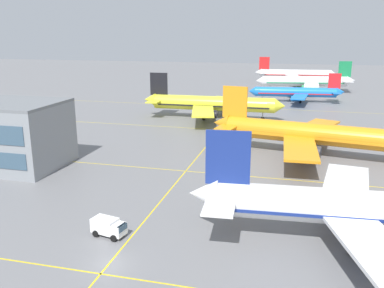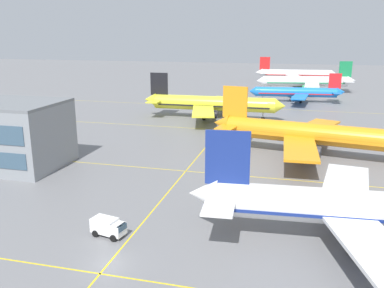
# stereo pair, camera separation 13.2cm
# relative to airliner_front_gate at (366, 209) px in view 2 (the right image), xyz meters

# --- Properties ---
(ground_plane) EXTENTS (600.00, 600.00, 0.00)m
(ground_plane) POSITION_rel_airliner_front_gate_xyz_m (-26.27, -10.92, -4.34)
(ground_plane) COLOR slate
(airliner_front_gate) EXTENTS (40.88, 35.17, 12.71)m
(airliner_front_gate) POSITION_rel_airliner_front_gate_xyz_m (0.00, 0.00, 0.00)
(airliner_front_gate) COLOR white
(airliner_front_gate) RESTS_ON ground
(airliner_second_row) EXTENTS (41.18, 35.09, 12.83)m
(airliner_second_row) POSITION_rel_airliner_front_gate_xyz_m (-5.04, 35.04, 0.04)
(airliner_second_row) COLOR orange
(airliner_second_row) RESTS_ON ground
(airliner_third_row) EXTENTS (40.02, 34.63, 12.48)m
(airliner_third_row) POSITION_rel_airliner_front_gate_xyz_m (-31.25, 65.75, -0.08)
(airliner_third_row) COLOR yellow
(airliner_third_row) RESTS_ON ground
(airliner_far_left_stand) EXTENTS (32.62, 27.99, 10.14)m
(airliner_far_left_stand) POSITION_rel_airliner_front_gate_xyz_m (-8.35, 100.84, -0.88)
(airliner_far_left_stand) COLOR blue
(airliner_far_left_stand) RESTS_ON ground
(airliner_far_right_stand) EXTENTS (39.76, 33.85, 12.40)m
(airliner_far_right_stand) POSITION_rel_airliner_front_gate_xyz_m (-4.93, 128.81, -0.11)
(airliner_far_right_stand) COLOR white
(airliner_far_right_stand) RESTS_ON ground
(airliner_distant_taxiway) EXTENTS (38.90, 33.36, 12.09)m
(airliner_distant_taxiway) POSITION_rel_airliner_front_gate_xyz_m (-9.72, 161.99, -0.21)
(airliner_distant_taxiway) COLOR white
(airliner_distant_taxiway) RESTS_ON ground
(taxiway_markings) EXTENTS (125.25, 144.13, 0.01)m
(taxiway_markings) POSITION_rel_airliner_front_gate_xyz_m (-26.27, 36.21, -4.33)
(taxiway_markings) COLOR yellow
(taxiway_markings) RESTS_ON ground
(service_truck_red_van) EXTENTS (4.40, 2.83, 2.10)m
(service_truck_red_van) POSITION_rel_airliner_front_gate_xyz_m (-28.92, -5.27, -3.16)
(service_truck_red_van) COLOR white
(service_truck_red_van) RESTS_ON ground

